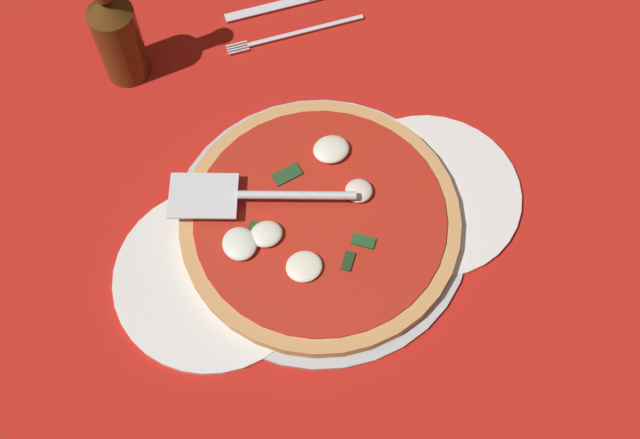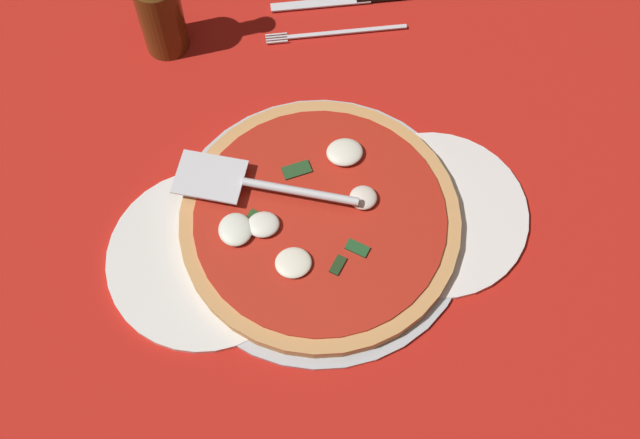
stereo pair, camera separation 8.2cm
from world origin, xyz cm
name	(u,v)px [view 2 (the right image)]	position (x,y,z in cm)	size (l,w,h in cm)	color
ground_plane	(336,235)	(0.00, 0.00, -0.40)	(107.37, 107.37, 0.80)	red
checker_pattern	(336,234)	(0.00, 0.00, 0.05)	(107.37, 107.37, 0.10)	silver
pizza_pan	(320,225)	(-1.82, 1.25, 0.54)	(36.38, 36.38, 0.88)	#B1B9C0
dinner_plate_left	(206,257)	(-15.94, -0.94, 0.60)	(23.73, 23.73, 1.00)	silver
dinner_plate_right	(435,213)	(12.38, 0.65, 0.60)	(22.82, 22.82, 1.00)	white
pizza	(319,219)	(-1.94, 1.30, 1.95)	(33.91, 33.91, 3.15)	tan
pizza_server	(253,184)	(-9.15, 5.98, 4.45)	(22.15, 11.10, 1.00)	silver
place_setting_far	(346,17)	(6.81, 32.93, 0.46)	(21.71, 12.88, 1.40)	white
beer_bottle	(158,5)	(-18.15, 32.03, 8.21)	(5.92, 5.92, 21.37)	#563212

